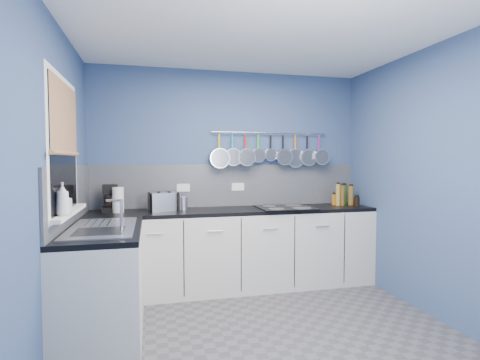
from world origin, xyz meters
name	(u,v)px	position (x,y,z in m)	size (l,w,h in m)	color
floor	(267,337)	(0.00, 0.00, -0.01)	(3.20, 3.00, 0.02)	#47474C
ceiling	(269,25)	(0.00, 0.00, 2.51)	(3.20, 3.00, 0.02)	white
wall_back	(229,177)	(0.00, 1.51, 1.25)	(3.20, 0.02, 2.50)	#344A73
wall_front	(382,208)	(0.00, -1.51, 1.25)	(3.20, 0.02, 2.50)	#344A73
wall_left	(50,188)	(-1.61, 0.00, 1.25)	(0.02, 3.00, 2.50)	#344A73
wall_right	(437,182)	(1.61, 0.00, 1.25)	(0.02, 3.00, 2.50)	#344A73
backsplash_back	(230,185)	(0.00, 1.49, 1.15)	(3.20, 0.02, 0.50)	slate
backsplash_left	(71,195)	(-1.59, 0.60, 1.15)	(0.02, 1.80, 0.50)	slate
cabinet_run_back	(235,250)	(0.00, 1.20, 0.43)	(3.20, 0.60, 0.86)	beige
worktop_back	(235,211)	(0.00, 1.20, 0.88)	(3.20, 0.60, 0.04)	black
cabinet_run_left	(104,285)	(-1.30, 0.30, 0.43)	(0.60, 1.20, 0.86)	beige
worktop_left	(103,230)	(-1.30, 0.30, 0.88)	(0.60, 1.20, 0.04)	black
window_frame	(64,147)	(-1.58, 0.30, 1.55)	(0.01, 1.00, 1.10)	white
window_glass	(64,147)	(-1.57, 0.30, 1.55)	(0.01, 0.90, 1.00)	black
bamboo_blind	(65,118)	(-1.56, 0.30, 1.77)	(0.01, 0.90, 0.55)	#A0734B
window_sill	(69,212)	(-1.55, 0.30, 1.04)	(0.10, 0.98, 0.03)	white
sink_unit	(103,228)	(-1.30, 0.30, 0.90)	(0.50, 0.95, 0.01)	silver
mixer_tap	(121,214)	(-1.14, 0.12, 1.03)	(0.12, 0.08, 0.26)	silver
socket_left	(183,188)	(-0.55, 1.48, 1.13)	(0.15, 0.01, 0.09)	white
socket_right	(238,187)	(0.10, 1.48, 1.13)	(0.15, 0.01, 0.09)	white
pot_rail	(271,133)	(0.50, 1.45, 1.78)	(0.02, 0.02, 1.45)	silver
soap_bottle_a	(63,199)	(-1.53, 0.01, 1.17)	(0.09, 0.09, 0.24)	white
soap_bottle_b	(66,202)	(-1.53, 0.11, 1.14)	(0.08, 0.08, 0.17)	white
paper_towel	(118,200)	(-1.25, 1.22, 1.03)	(0.12, 0.12, 0.26)	white
coffee_maker	(110,198)	(-1.34, 1.29, 1.04)	(0.16, 0.18, 0.29)	black
toaster	(164,202)	(-0.78, 1.23, 1.00)	(0.31, 0.18, 0.20)	silver
canister	(183,203)	(-0.57, 1.26, 0.97)	(0.10, 0.10, 0.15)	silver
hob	(285,208)	(0.58, 1.14, 0.91)	(0.62, 0.54, 0.01)	black
pan_0	(219,150)	(-0.14, 1.44, 1.57)	(0.24, 0.09, 0.43)	silver
pan_1	(232,149)	(0.02, 1.44, 1.58)	(0.21, 0.09, 0.40)	silver
pan_2	(245,149)	(0.18, 1.44, 1.58)	(0.21, 0.11, 0.40)	silver
pan_3	(258,148)	(0.34, 1.44, 1.60)	(0.17, 0.06, 0.36)	silver
pan_4	(271,147)	(0.50, 1.44, 1.61)	(0.15, 0.06, 0.34)	silver
pan_5	(283,149)	(0.66, 1.44, 1.58)	(0.20, 0.09, 0.39)	silver
pan_6	(295,150)	(0.82, 1.44, 1.57)	(0.23, 0.05, 0.42)	silver
pan_7	(307,150)	(0.98, 1.44, 1.58)	(0.21, 0.08, 0.40)	silver
pan_8	(319,149)	(1.14, 1.44, 1.58)	(0.20, 0.12, 0.39)	silver
condiment_0	(345,195)	(1.43, 1.32, 1.02)	(0.06, 0.06, 0.24)	#265919
condiment_1	(339,198)	(1.36, 1.33, 0.98)	(0.06, 0.06, 0.16)	black
condiment_2	(334,200)	(1.28, 1.30, 0.97)	(0.07, 0.07, 0.13)	#8C5914
condiment_3	(351,195)	(1.46, 1.23, 1.02)	(0.07, 0.07, 0.23)	brown
condiment_4	(342,195)	(1.35, 1.22, 1.02)	(0.06, 0.06, 0.25)	brown
condiment_5	(338,195)	(1.29, 1.23, 1.03)	(0.06, 0.06, 0.26)	olive
condiment_6	(357,202)	(1.47, 1.10, 0.96)	(0.07, 0.07, 0.11)	black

